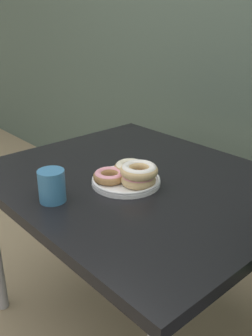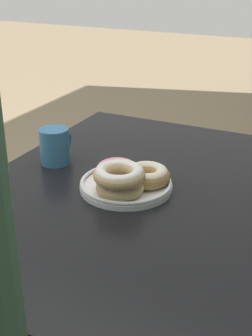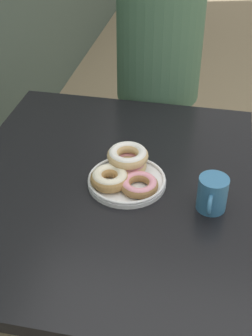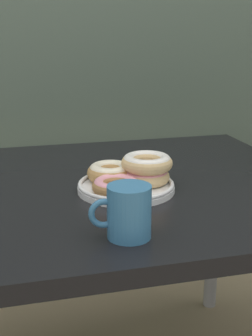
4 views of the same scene
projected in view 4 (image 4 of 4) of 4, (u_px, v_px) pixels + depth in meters
The scene contains 3 objects.
dining_table at pixel (117, 207), 1.26m from camera, with size 1.08×0.91×0.70m.
donut_plate at pixel (129, 176), 1.17m from camera, with size 0.27×0.25×0.09m.
coffee_mug at pixel (128, 211), 0.90m from camera, with size 0.12×0.09×0.11m.
Camera 4 is at (-0.27, -0.85, 1.09)m, focal length 50.00 mm.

